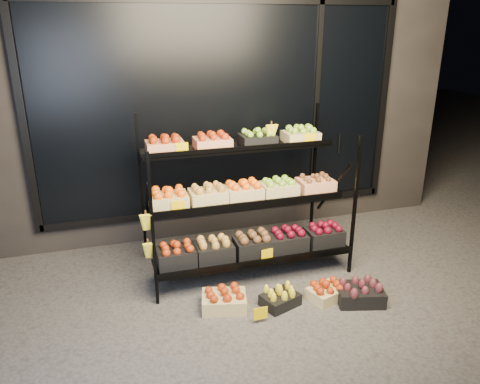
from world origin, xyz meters
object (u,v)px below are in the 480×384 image
object	(u,v)px
floor_crate_midright	(327,291)
display_rack	(245,201)
floor_crate_midleft	(280,297)
floor_crate_left	(224,299)

from	to	relation	value
floor_crate_midright	display_rack	bearing A→B (deg)	106.75
floor_crate_midleft	floor_crate_midright	xyz separation A→B (m)	(0.47, -0.03, 0.00)
floor_crate_left	floor_crate_midright	world-z (taller)	floor_crate_left
floor_crate_left	floor_crate_midright	distance (m)	1.00
floor_crate_midleft	floor_crate_midright	world-z (taller)	floor_crate_midright
display_rack	floor_crate_midleft	distance (m)	1.06
display_rack	floor_crate_midright	xyz separation A→B (m)	(0.57, -0.82, -0.70)
floor_crate_left	floor_crate_midright	bearing A→B (deg)	5.65
display_rack	floor_crate_left	world-z (taller)	display_rack
floor_crate_midleft	floor_crate_midright	distance (m)	0.47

